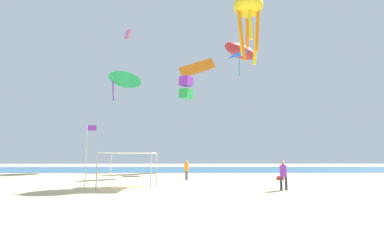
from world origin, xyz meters
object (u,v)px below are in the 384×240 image
Objects in this scene: kite_diamond_blue at (239,56)px; kite_parafoil_pink at (128,35)px; kite_inflatable_red at (241,51)px; kite_octopus_yellow at (248,10)px; kite_delta_green at (125,77)px; canopy_tent at (130,154)px; kite_parafoil_orange at (197,68)px; person_near_tent at (186,168)px; banner_flag at (87,151)px; cooler_box at (280,178)px; person_leftmost at (283,173)px; kite_box_purple at (186,88)px.

kite_diamond_blue is 18.81m from kite_parafoil_pink.
kite_inflatable_red is 2.04× the size of kite_diamond_blue.
kite_octopus_yellow is 1.19× the size of kite_delta_green.
kite_diamond_blue reaches higher than canopy_tent.
kite_parafoil_pink reaches higher than kite_parafoil_orange.
person_near_tent is 9.51m from banner_flag.
cooler_box is 22.10m from kite_diamond_blue.
kite_octopus_yellow is 1.51× the size of kite_parafoil_pink.
cooler_box is 0.08× the size of kite_inflatable_red.
kite_inflatable_red is 1.02× the size of kite_octopus_yellow.
banner_flag is at bearing 62.94° from kite_parafoil_orange.
kite_parafoil_orange reaches higher than person_leftmost.
kite_diamond_blue is (-1.09, -4.46, -2.37)m from kite_inflatable_red.
banner_flag is 34.30m from kite_inflatable_red.
person_leftmost is at bearing -22.36° from kite_diamond_blue.
canopy_tent is 5.85× the size of cooler_box.
person_leftmost is at bearing -122.49° from kite_box_purple.
kite_delta_green is at bearing 8.36° from kite_parafoil_orange.
person_near_tent is at bearing 58.92° from canopy_tent.
cooler_box is (14.36, 6.83, -2.21)m from banner_flag.
kite_parafoil_pink is at bearing 97.67° from banner_flag.
kite_delta_green is at bearing 97.00° from banner_flag.
kite_inflatable_red is 1.22× the size of kite_delta_green.
cooler_box is 0.08× the size of kite_octopus_yellow.
kite_delta_green is at bearing 138.42° from cooler_box.
person_near_tent is 0.47× the size of kite_diamond_blue.
banner_flag reaches higher than person_leftmost.
person_leftmost is at bearing 89.44° from kite_parafoil_orange.
kite_delta_green is at bearing -29.60° from kite_inflatable_red.
kite_inflatable_red is at bearing -52.72° from person_near_tent.
kite_inflatable_red reaches higher than banner_flag.
kite_box_purple is 0.42× the size of kite_delta_green.
kite_octopus_yellow is at bearing -99.30° from person_near_tent.
person_near_tent is at bearing 22.70° from kite_inflatable_red.
kite_diamond_blue is at bearing 61.70° from canopy_tent.
canopy_tent is at bearing -46.66° from kite_diamond_blue.
person_near_tent is 0.42× the size of banner_flag.
kite_diamond_blue is (1.24, 12.49, -0.37)m from kite_octopus_yellow.
kite_parafoil_orange is 2.33× the size of kite_box_purple.
banner_flag is 29.79m from kite_parafoil_orange.
canopy_tent reaches higher than cooler_box.
banner_flag is 29.32m from kite_diamond_blue.
person_near_tent is 30.30m from kite_parafoil_pink.
kite_inflatable_red reaches higher than kite_octopus_yellow.
cooler_box is 16.97m from kite_octopus_yellow.
kite_parafoil_orange is (5.26, 24.61, 13.62)m from canopy_tent.
canopy_tent is 0.46× the size of kite_inflatable_red.
kite_parafoil_orange is 7.74m from kite_inflatable_red.
kite_box_purple is (6.13, 12.54, 7.14)m from banner_flag.
person_leftmost is at bearing -171.30° from person_near_tent.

